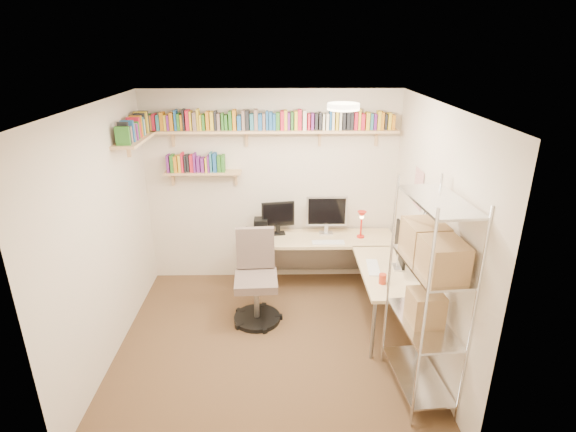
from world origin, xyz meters
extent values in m
plane|color=#4B3020|center=(0.00, 0.00, 0.00)|extent=(3.20, 3.20, 0.00)
cube|color=beige|center=(0.00, 1.50, 1.25)|extent=(3.20, 0.04, 2.50)
cube|color=beige|center=(-1.60, 0.00, 1.25)|extent=(0.04, 3.00, 2.50)
cube|color=beige|center=(1.60, 0.00, 1.25)|extent=(0.04, 3.00, 2.50)
cube|color=beige|center=(0.00, -1.50, 1.25)|extent=(3.20, 0.04, 2.50)
cube|color=silver|center=(0.00, 0.00, 2.50)|extent=(3.20, 3.00, 0.04)
cube|color=white|center=(1.59, 0.55, 1.55)|extent=(0.01, 0.30, 0.42)
cube|color=silver|center=(1.59, 0.15, 1.50)|extent=(0.01, 0.28, 0.38)
cylinder|color=#FFEAC6|center=(0.70, 0.20, 2.46)|extent=(0.30, 0.30, 0.06)
cube|color=tan|center=(0.00, 1.38, 2.02)|extent=(3.05, 0.25, 0.03)
cube|color=tan|center=(-1.48, 0.95, 2.02)|extent=(0.25, 1.00, 0.03)
cube|color=tan|center=(-0.85, 1.40, 1.50)|extent=(0.95, 0.20, 0.02)
cube|color=tan|center=(-1.20, 1.44, 1.95)|extent=(0.03, 0.20, 0.20)
cube|color=tan|center=(-0.30, 1.44, 1.95)|extent=(0.03, 0.20, 0.20)
cube|color=tan|center=(0.60, 1.44, 1.95)|extent=(0.03, 0.20, 0.20)
cube|color=tan|center=(1.30, 1.44, 1.95)|extent=(0.03, 0.20, 0.20)
cube|color=black|center=(-1.46, 1.38, 2.13)|extent=(0.04, 0.14, 0.18)
cube|color=#785F57|center=(-1.41, 1.38, 2.12)|extent=(0.03, 0.11, 0.18)
cube|color=red|center=(-1.38, 1.38, 2.13)|extent=(0.03, 0.13, 0.19)
cube|color=#2B7082|center=(-1.33, 1.38, 2.12)|extent=(0.04, 0.15, 0.18)
cube|color=#C47617|center=(-1.28, 1.38, 2.14)|extent=(0.04, 0.13, 0.21)
cube|color=gold|center=(-1.24, 1.38, 2.12)|extent=(0.03, 0.15, 0.18)
cube|color=#651F75|center=(-1.21, 1.38, 2.12)|extent=(0.03, 0.15, 0.18)
cube|color=#C47617|center=(-1.17, 1.38, 2.14)|extent=(0.04, 0.13, 0.20)
cube|color=#1C5294|center=(-1.12, 1.38, 2.15)|extent=(0.03, 0.15, 0.24)
cube|color=#2A6923|center=(-1.09, 1.38, 2.13)|extent=(0.03, 0.14, 0.19)
cube|color=#C47617|center=(-1.05, 1.38, 2.13)|extent=(0.03, 0.12, 0.18)
cube|color=black|center=(-1.02, 1.38, 2.16)|extent=(0.02, 0.14, 0.24)
cube|color=red|center=(-0.98, 1.38, 2.15)|extent=(0.04, 0.14, 0.23)
cube|color=gold|center=(-0.94, 1.38, 2.15)|extent=(0.02, 0.14, 0.22)
cube|color=#785F57|center=(-0.90, 1.38, 2.14)|extent=(0.04, 0.14, 0.21)
cube|color=gold|center=(-0.86, 1.38, 2.16)|extent=(0.02, 0.12, 0.24)
cube|color=gold|center=(-0.83, 1.38, 2.13)|extent=(0.02, 0.15, 0.18)
cube|color=#2A6923|center=(-0.79, 1.38, 2.13)|extent=(0.03, 0.14, 0.18)
cube|color=#C47617|center=(-0.74, 1.38, 2.14)|extent=(0.04, 0.14, 0.22)
cube|color=gold|center=(-0.69, 1.38, 2.14)|extent=(0.04, 0.13, 0.21)
cube|color=black|center=(-0.65, 1.38, 2.15)|extent=(0.03, 0.14, 0.22)
cube|color=#785F57|center=(-0.61, 1.38, 2.13)|extent=(0.03, 0.14, 0.19)
cube|color=#2A6923|center=(-0.57, 1.38, 2.13)|extent=(0.03, 0.11, 0.20)
cube|color=#2A6923|center=(-0.53, 1.38, 2.12)|extent=(0.04, 0.11, 0.18)
cube|color=#2A6923|center=(-0.48, 1.38, 2.14)|extent=(0.04, 0.13, 0.22)
cube|color=#C47617|center=(-0.43, 1.38, 2.15)|extent=(0.04, 0.14, 0.24)
cube|color=#1C5294|center=(-0.37, 1.38, 2.12)|extent=(0.04, 0.14, 0.17)
cube|color=#785F57|center=(-0.32, 1.38, 2.15)|extent=(0.04, 0.15, 0.23)
cube|color=black|center=(-0.28, 1.38, 2.15)|extent=(0.04, 0.15, 0.23)
cube|color=#2B7082|center=(-0.22, 1.38, 2.13)|extent=(0.04, 0.12, 0.19)
cube|color=#785F57|center=(-0.17, 1.38, 2.15)|extent=(0.04, 0.13, 0.24)
cube|color=#1C5294|center=(-0.12, 1.38, 2.13)|extent=(0.04, 0.14, 0.19)
cube|color=#785F57|center=(-0.08, 1.38, 2.13)|extent=(0.03, 0.12, 0.19)
cube|color=#1C5294|center=(-0.04, 1.38, 2.15)|extent=(0.03, 0.11, 0.22)
cube|color=#1C5294|center=(0.00, 1.38, 2.14)|extent=(0.04, 0.12, 0.21)
cube|color=#1C5294|center=(0.04, 1.38, 2.13)|extent=(0.03, 0.14, 0.19)
cube|color=#2A6923|center=(0.09, 1.38, 2.14)|extent=(0.04, 0.12, 0.20)
cube|color=red|center=(0.14, 1.38, 2.14)|extent=(0.04, 0.14, 0.22)
cube|color=gold|center=(0.18, 1.38, 2.15)|extent=(0.04, 0.11, 0.23)
cube|color=#651F75|center=(0.22, 1.38, 2.14)|extent=(0.03, 0.12, 0.20)
cube|color=#2A6923|center=(0.26, 1.38, 2.14)|extent=(0.03, 0.13, 0.21)
cube|color=gold|center=(0.30, 1.38, 2.14)|extent=(0.04, 0.12, 0.22)
cube|color=red|center=(0.35, 1.38, 2.15)|extent=(0.04, 0.11, 0.24)
cube|color=beige|center=(0.40, 1.38, 2.15)|extent=(0.04, 0.15, 0.23)
cube|color=red|center=(0.45, 1.38, 2.13)|extent=(0.03, 0.13, 0.19)
cube|color=#651F75|center=(0.50, 1.38, 2.13)|extent=(0.03, 0.12, 0.20)
cube|color=black|center=(0.54, 1.38, 2.13)|extent=(0.04, 0.12, 0.19)
cube|color=black|center=(0.59, 1.38, 2.14)|extent=(0.03, 0.15, 0.20)
cube|color=beige|center=(0.63, 1.38, 2.13)|extent=(0.03, 0.13, 0.19)
cube|color=beige|center=(0.68, 1.38, 2.13)|extent=(0.03, 0.14, 0.19)
cube|color=#1C5294|center=(0.71, 1.38, 2.15)|extent=(0.02, 0.13, 0.23)
cube|color=beige|center=(0.74, 1.38, 2.14)|extent=(0.03, 0.12, 0.21)
cube|color=gold|center=(0.79, 1.38, 2.16)|extent=(0.03, 0.15, 0.24)
cube|color=beige|center=(0.83, 1.38, 2.16)|extent=(0.03, 0.15, 0.24)
cube|color=black|center=(0.87, 1.38, 2.15)|extent=(0.03, 0.14, 0.22)
cube|color=black|center=(0.92, 1.38, 2.15)|extent=(0.04, 0.14, 0.23)
cube|color=black|center=(0.97, 1.38, 2.14)|extent=(0.04, 0.13, 0.20)
cube|color=red|center=(1.01, 1.38, 2.14)|extent=(0.04, 0.15, 0.21)
cube|color=gold|center=(1.05, 1.38, 2.16)|extent=(0.03, 0.14, 0.24)
cube|color=red|center=(1.10, 1.38, 2.13)|extent=(0.04, 0.13, 0.19)
cube|color=gold|center=(1.15, 1.38, 2.14)|extent=(0.04, 0.14, 0.20)
cube|color=#2B7082|center=(1.20, 1.38, 2.13)|extent=(0.03, 0.12, 0.19)
cube|color=#651F75|center=(1.24, 1.38, 2.13)|extent=(0.03, 0.12, 0.18)
cube|color=gold|center=(1.29, 1.38, 2.14)|extent=(0.04, 0.12, 0.22)
cube|color=#C47617|center=(1.33, 1.38, 2.14)|extent=(0.03, 0.13, 0.21)
cube|color=black|center=(1.37, 1.38, 2.13)|extent=(0.03, 0.13, 0.18)
cube|color=gold|center=(1.42, 1.38, 2.13)|extent=(0.04, 0.11, 0.19)
cube|color=#C47617|center=(1.46, 1.38, 2.12)|extent=(0.04, 0.12, 0.17)
cube|color=#2A6923|center=(-1.48, 0.52, 2.13)|extent=(0.14, 0.04, 0.19)
cube|color=black|center=(-1.48, 0.56, 2.15)|extent=(0.11, 0.03, 0.23)
cube|color=black|center=(-1.48, 0.59, 2.12)|extent=(0.12, 0.02, 0.17)
cube|color=#785F57|center=(-1.48, 0.63, 2.12)|extent=(0.12, 0.04, 0.17)
cube|color=#1C5294|center=(-1.48, 0.68, 2.15)|extent=(0.13, 0.04, 0.23)
cube|color=#785F57|center=(-1.48, 0.73, 2.13)|extent=(0.13, 0.03, 0.19)
cube|color=#651F75|center=(-1.48, 0.78, 2.12)|extent=(0.15, 0.04, 0.17)
cube|color=beige|center=(-1.48, 0.82, 2.12)|extent=(0.12, 0.02, 0.17)
cube|color=#2A6923|center=(-1.48, 0.85, 2.13)|extent=(0.14, 0.03, 0.19)
cube|color=red|center=(-1.48, 0.89, 2.15)|extent=(0.14, 0.04, 0.22)
cube|color=red|center=(-1.48, 0.94, 2.12)|extent=(0.12, 0.03, 0.17)
cube|color=#C47617|center=(-1.48, 0.99, 2.15)|extent=(0.13, 0.04, 0.23)
cube|color=#2B7082|center=(-1.48, 1.03, 2.14)|extent=(0.14, 0.03, 0.20)
cube|color=beige|center=(-1.48, 1.08, 2.12)|extent=(0.13, 0.04, 0.17)
cube|color=black|center=(-1.48, 1.12, 2.15)|extent=(0.12, 0.04, 0.23)
cube|color=gold|center=(-1.48, 1.18, 2.16)|extent=(0.15, 0.04, 0.24)
cube|color=#2B7082|center=(-1.48, 1.22, 2.13)|extent=(0.13, 0.04, 0.18)
cube|color=black|center=(-1.48, 1.27, 2.15)|extent=(0.12, 0.04, 0.24)
cube|color=#C47617|center=(-1.48, 1.32, 2.12)|extent=(0.13, 0.04, 0.17)
cube|color=#2A6923|center=(-1.48, 1.36, 2.13)|extent=(0.14, 0.03, 0.20)
cube|color=#651F75|center=(-1.27, 1.40, 1.62)|extent=(0.03, 0.14, 0.21)
cube|color=#2A6923|center=(-1.22, 1.40, 1.62)|extent=(0.04, 0.13, 0.21)
cube|color=#C47617|center=(-1.17, 1.40, 1.61)|extent=(0.04, 0.14, 0.20)
cube|color=gold|center=(-1.12, 1.40, 1.62)|extent=(0.03, 0.13, 0.21)
cube|color=red|center=(-1.09, 1.40, 1.63)|extent=(0.03, 0.13, 0.24)
cube|color=black|center=(-1.05, 1.40, 1.62)|extent=(0.02, 0.13, 0.21)
cube|color=black|center=(-1.02, 1.40, 1.62)|extent=(0.03, 0.11, 0.22)
cube|color=red|center=(-0.98, 1.40, 1.62)|extent=(0.04, 0.12, 0.21)
cube|color=#651F75|center=(-0.94, 1.40, 1.63)|extent=(0.02, 0.15, 0.23)
cube|color=#651F75|center=(-0.90, 1.40, 1.61)|extent=(0.04, 0.12, 0.19)
cube|color=#651F75|center=(-0.84, 1.40, 1.60)|extent=(0.04, 0.14, 0.17)
cube|color=gold|center=(-0.80, 1.40, 1.60)|extent=(0.02, 0.15, 0.18)
cube|color=#651F75|center=(-0.77, 1.40, 1.62)|extent=(0.02, 0.14, 0.21)
cube|color=#2B7082|center=(-0.74, 1.40, 1.63)|extent=(0.03, 0.13, 0.24)
cube|color=#1C5294|center=(-0.69, 1.40, 1.63)|extent=(0.04, 0.13, 0.23)
cube|color=#2A6923|center=(-0.64, 1.40, 1.61)|extent=(0.04, 0.12, 0.20)
cube|color=#2A6923|center=(-0.59, 1.40, 1.62)|extent=(0.04, 0.12, 0.21)
cube|color=beige|center=(0.65, 1.18, 0.68)|extent=(1.80, 0.57, 0.04)
cube|color=beige|center=(1.27, 0.30, 0.68)|extent=(0.57, 1.23, 0.04)
cylinder|color=gray|center=(-0.20, 0.94, 0.33)|extent=(0.04, 0.04, 0.66)
cylinder|color=gray|center=(-0.20, 1.42, 0.33)|extent=(0.04, 0.04, 0.66)
cylinder|color=gray|center=(1.50, 1.42, 0.33)|extent=(0.04, 0.04, 0.66)
cylinder|color=gray|center=(1.03, -0.27, 0.33)|extent=(0.04, 0.04, 0.66)
cylinder|color=gray|center=(1.50, -0.27, 0.33)|extent=(0.04, 0.04, 0.66)
cube|color=gray|center=(0.65, 1.43, 0.38)|extent=(1.71, 0.02, 0.52)
cube|color=silver|center=(0.70, 1.29, 1.02)|extent=(0.52, 0.03, 0.40)
cube|color=black|center=(0.70, 1.27, 1.02)|extent=(0.47, 0.00, 0.34)
cube|color=black|center=(0.08, 1.29, 0.98)|extent=(0.42, 0.03, 0.32)
cube|color=black|center=(1.40, 0.34, 1.00)|extent=(0.03, 0.55, 0.36)
cube|color=silver|center=(1.38, 0.34, 1.00)|extent=(0.00, 0.50, 0.31)
cube|color=white|center=(0.70, 1.01, 0.71)|extent=(0.40, 0.12, 0.01)
cube|color=white|center=(1.12, 0.34, 0.71)|extent=(0.12, 0.38, 0.01)
cylinder|color=red|center=(1.12, 1.18, 0.71)|extent=(0.09, 0.09, 0.02)
cylinder|color=red|center=(1.12, 1.18, 0.85)|extent=(0.02, 0.02, 0.27)
cone|color=red|center=(1.12, 1.18, 1.01)|extent=(0.11, 0.11, 0.09)
sphere|color=#FFBF72|center=(1.12, 1.18, 0.98)|extent=(0.05, 0.05, 0.05)
cube|color=black|center=(-0.14, 1.26, 0.82)|extent=(0.17, 0.17, 0.23)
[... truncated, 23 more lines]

